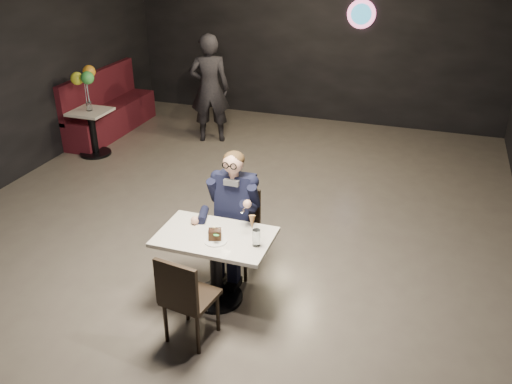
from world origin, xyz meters
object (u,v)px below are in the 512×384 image
(booth_bench, at_px, (110,103))
(balloon_vase, at_px, (89,106))
(chair_far, at_px, (236,233))
(chair_near, at_px, (191,295))
(side_table, at_px, (93,134))
(seated_man, at_px, (235,212))
(sundae_glass, at_px, (256,238))
(main_table, at_px, (216,268))
(passerby, at_px, (210,89))

(booth_bench, xyz_separation_m, balloon_vase, (0.30, -1.00, 0.26))
(chair_far, height_order, chair_near, same)
(chair_near, xyz_separation_m, side_table, (-3.37, 3.49, -0.10))
(seated_man, xyz_separation_m, sundae_glass, (0.44, -0.59, 0.11))
(sundae_glass, bearing_deg, seated_man, 126.25)
(main_table, height_order, chair_far, chair_far)
(chair_far, height_order, booth_bench, booth_bench)
(chair_far, xyz_separation_m, booth_bench, (-3.67, 3.36, 0.09))
(main_table, xyz_separation_m, chair_far, (0.00, 0.55, 0.09))
(seated_man, distance_m, passerby, 4.03)
(chair_near, height_order, seated_man, seated_man)
(side_table, relative_size, balloon_vase, 5.30)
(passerby, bearing_deg, side_table, 18.41)
(seated_man, bearing_deg, chair_near, -90.00)
(side_table, bearing_deg, chair_far, -35.02)
(main_table, bearing_deg, sundae_glass, -5.72)
(side_table, distance_m, balloon_vase, 0.46)
(balloon_vase, distance_m, passerby, 1.98)
(passerby, bearing_deg, chair_far, 96.74)
(sundae_glass, bearing_deg, booth_bench, 136.07)
(booth_bench, relative_size, balloon_vase, 16.24)
(chair_near, relative_size, seated_man, 0.64)
(chair_near, xyz_separation_m, passerby, (-1.82, 4.73, 0.46))
(chair_near, distance_m, side_table, 4.85)
(main_table, bearing_deg, passerby, 113.70)
(balloon_vase, bearing_deg, chair_near, -46.02)
(balloon_vase, relative_size, passerby, 0.07)
(chair_near, height_order, booth_bench, booth_bench)
(chair_near, xyz_separation_m, sundae_glass, (0.44, 0.54, 0.37))
(main_table, height_order, side_table, main_table)
(chair_far, relative_size, booth_bench, 0.41)
(chair_near, xyz_separation_m, balloon_vase, (-3.37, 3.49, 0.36))
(seated_man, height_order, passerby, passerby)
(chair_far, relative_size, chair_near, 1.00)
(chair_far, bearing_deg, balloon_vase, 144.98)
(sundae_glass, relative_size, passerby, 0.09)
(passerby, bearing_deg, chair_near, 90.95)
(chair_near, distance_m, booth_bench, 5.80)
(main_table, relative_size, chair_far, 1.20)
(chair_far, distance_m, booth_bench, 4.98)
(chair_far, xyz_separation_m, side_table, (-3.37, 2.36, -0.10))
(booth_bench, distance_m, passerby, 1.90)
(main_table, relative_size, passerby, 0.60)
(booth_bench, height_order, balloon_vase, booth_bench)
(chair_near, distance_m, passerby, 5.08)
(chair_far, distance_m, chair_near, 1.13)
(main_table, distance_m, balloon_vase, 4.48)
(chair_far, distance_m, sundae_glass, 0.83)
(main_table, bearing_deg, booth_bench, 133.18)
(chair_far, bearing_deg, seated_man, 0.00)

